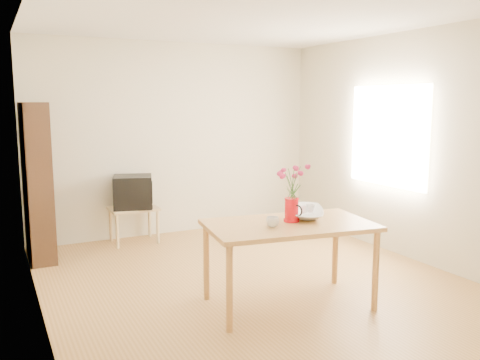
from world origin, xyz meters
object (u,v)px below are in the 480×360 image
pitcher (292,211)px  mug (273,222)px  table (289,232)px  bowl (308,195)px  television (133,191)px

pitcher → mug: size_ratio=1.96×
table → bowl: 0.44m
table → television: 2.74m
mug → television: television is taller
pitcher → mug: pitcher is taller
television → pitcher: bearing=-57.9°
pitcher → television: (-0.75, 2.61, -0.18)m
mug → bowl: bowl is taller
pitcher → mug: 0.27m
pitcher → television: 2.72m
mug → television: bearing=-74.6°
pitcher → bowl: bearing=10.5°
table → mug: 0.24m
table → pitcher: pitcher is taller
pitcher → television: size_ratio=0.38×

